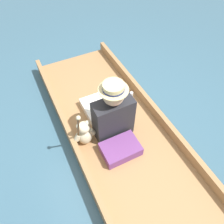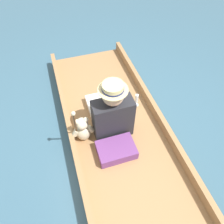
{
  "view_description": "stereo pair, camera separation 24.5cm",
  "coord_description": "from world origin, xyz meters",
  "px_view_note": "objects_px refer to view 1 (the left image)",
  "views": [
    {
      "loc": [
        -0.76,
        -1.45,
        2.34
      ],
      "look_at": [
        -0.06,
        -0.04,
        0.46
      ],
      "focal_mm": 35.0,
      "sensor_mm": 36.0,
      "label": 1
    },
    {
      "loc": [
        -0.53,
        -1.54,
        2.34
      ],
      "look_at": [
        -0.06,
        -0.04,
        0.46
      ],
      "focal_mm": 35.0,
      "sensor_mm": 36.0,
      "label": 2
    }
  ],
  "objects_px": {
    "seated_person": "(110,112)",
    "teddy_bear": "(85,133)",
    "walking_cane": "(78,128)",
    "wine_glass": "(131,97)"
  },
  "relations": [
    {
      "from": "teddy_bear",
      "to": "walking_cane",
      "type": "relative_size",
      "value": 0.53
    },
    {
      "from": "teddy_bear",
      "to": "walking_cane",
      "type": "bearing_deg",
      "value": -132.93
    },
    {
      "from": "teddy_bear",
      "to": "walking_cane",
      "type": "height_order",
      "value": "walking_cane"
    },
    {
      "from": "teddy_bear",
      "to": "wine_glass",
      "type": "distance_m",
      "value": 0.86
    },
    {
      "from": "teddy_bear",
      "to": "wine_glass",
      "type": "relative_size",
      "value": 1.98
    },
    {
      "from": "teddy_bear",
      "to": "seated_person",
      "type": "bearing_deg",
      "value": 11.62
    },
    {
      "from": "seated_person",
      "to": "teddy_bear",
      "type": "height_order",
      "value": "seated_person"
    },
    {
      "from": "seated_person",
      "to": "teddy_bear",
      "type": "bearing_deg",
      "value": -175.78
    },
    {
      "from": "teddy_bear",
      "to": "walking_cane",
      "type": "distance_m",
      "value": 0.27
    },
    {
      "from": "seated_person",
      "to": "wine_glass",
      "type": "xyz_separation_m",
      "value": [
        0.44,
        0.25,
        -0.18
      ]
    }
  ]
}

